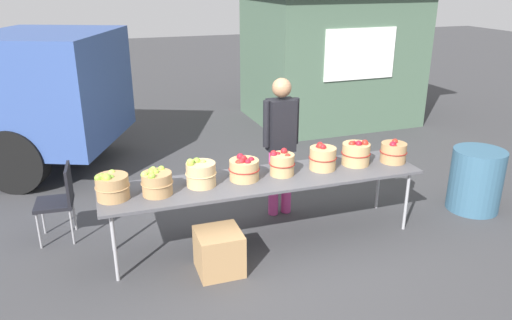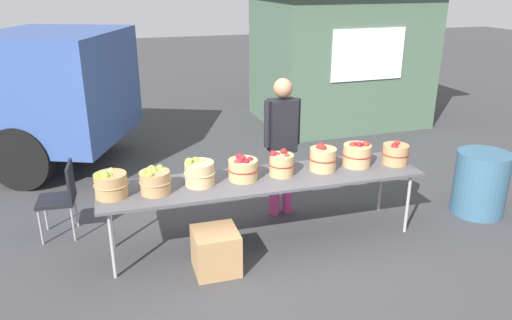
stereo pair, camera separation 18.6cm
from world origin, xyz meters
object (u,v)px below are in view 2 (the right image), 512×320
Objects in this scene: apple_basket_green_1 at (155,181)px; folding_chair at (62,194)px; market_table at (264,181)px; apple_basket_red_0 at (243,169)px; apple_basket_red_3 at (357,154)px; apple_basket_red_4 at (395,153)px; apple_basket_green_0 at (110,184)px; apple_basket_green_2 at (199,173)px; vendor_adult at (282,137)px; apple_basket_red_2 at (323,158)px; produce_crate at (216,251)px; apple_basket_red_1 at (281,164)px; trash_barrel at (480,183)px.

apple_basket_green_1 is 1.31m from folding_chair.
market_table is 0.27m from apple_basket_red_0.
apple_basket_red_3 is 3.36m from folding_chair.
apple_basket_red_3 is 1.07× the size of apple_basket_red_4.
apple_basket_green_0 is 1.04× the size of apple_basket_green_2.
apple_basket_red_4 is 0.18× the size of vendor_adult.
apple_basket_red_2 is at bearing 3.73° from market_table.
vendor_adult is (1.99, 0.58, 0.12)m from apple_basket_green_0.
apple_basket_red_2 is 0.89m from apple_basket_red_4.
apple_basket_red_2 is at bearing -178.81° from apple_basket_red_3.
apple_basket_green_1 is at bearing 20.05° from vendor_adult.
apple_basket_green_1 reaches higher than apple_basket_red_0.
apple_basket_red_3 is 0.77× the size of produce_crate.
apple_basket_red_0 is 1.06× the size of apple_basket_red_4.
apple_basket_red_1 is 0.34× the size of folding_chair.
apple_basket_green_0 is 1.36m from apple_basket_red_0.
apple_basket_red_0 is 0.92m from produce_crate.
market_table is at bearing -170.86° from apple_basket_red_1.
produce_crate is at bearing 54.35° from folding_chair.
apple_basket_red_4 is (1.38, -0.05, -0.01)m from apple_basket_red_1.
vendor_adult is at bearing 145.05° from apple_basket_red_3.
apple_basket_green_0 is 0.77× the size of produce_crate.
trash_barrel is (1.19, -0.10, -0.48)m from apple_basket_red_4.
vendor_adult reaches higher than folding_chair.
apple_basket_red_1 is (0.91, 0.01, -0.00)m from apple_basket_green_2.
apple_basket_green_1 reaches higher than folding_chair.
apple_basket_red_1 is 0.92m from apple_basket_red_3.
apple_basket_red_4 is (0.88, -0.06, -0.02)m from apple_basket_red_2.
produce_crate is at bearing -130.76° from apple_basket_red_0.
vendor_adult reaches higher than apple_basket_red_3.
apple_basket_red_4 is at bearing -1.98° from apple_basket_red_1.
apple_basket_green_2 is 1.03× the size of apple_basket_red_2.
apple_basket_green_0 is 1.06× the size of apple_basket_red_2.
apple_basket_red_3 is 1.96m from produce_crate.
apple_basket_red_3 is (1.13, 0.05, 0.17)m from market_table.
apple_basket_green_0 reaches higher than folding_chair.
apple_basket_red_0 reaches higher than market_table.
apple_basket_green_0 is at bearing -178.36° from apple_basket_red_2.
folding_chair reaches higher than produce_crate.
trash_barrel is at bearing 83.48° from folding_chair.
apple_basket_green_2 is 1.65m from folding_chair.
market_table is 0.75m from vendor_adult.
apple_basket_red_4 is 0.40× the size of trash_barrel.
trash_barrel is at bearing -2.25° from apple_basket_green_2.
market_table reaches higher than produce_crate.
apple_basket_red_0 is 3.04m from trash_barrel.
trash_barrel reaches higher than produce_crate.
apple_basket_green_2 is at bearing 177.75° from trash_barrel.
apple_basket_green_0 is 0.43m from apple_basket_green_1.
apple_basket_red_1 is at bearing 29.80° from produce_crate.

